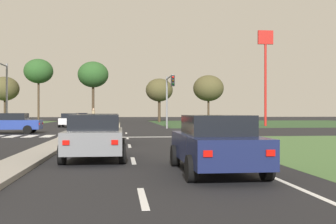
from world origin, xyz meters
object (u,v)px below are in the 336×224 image
Objects in this scene: car_blue_fourth at (11,123)px; treeline_second at (5,89)px; car_grey_sixth at (95,137)px; traffic_signal_far_left at (2,83)px; treeline_third at (39,71)px; car_red_fifth at (82,118)px; car_white_third at (70,120)px; car_beige_near at (103,128)px; car_navy_second at (216,143)px; treeline_sixth at (208,88)px; treeline_fourth at (93,75)px; treeline_fifth at (159,90)px; pedestrian_at_median at (93,115)px; fastfood_pole_sign at (265,56)px; traffic_signal_far_right at (169,91)px.

treeline_second is (-10.21, 35.99, 4.56)m from car_blue_fourth.
traffic_signal_far_left is (-9.81, 24.45, 3.44)m from car_grey_sixth.
car_red_fifth is at bearing -39.23° from treeline_third.
traffic_signal_far_left is at bearing 52.35° from car_white_third.
treeline_second reaches higher than car_beige_near.
treeline_third is at bearing 105.48° from car_navy_second.
treeline_third is at bearing -176.14° from treeline_sixth.
treeline_third reaches higher than car_navy_second.
treeline_fourth is at bearing -6.14° from car_blue_fourth.
treeline_fifth reaches higher than car_grey_sixth.
car_red_fifth is at bearing -33.16° from treeline_second.
treeline_fifth is (9.28, 20.35, 3.88)m from pedestrian_at_median.
fastfood_pole_sign is 23.20m from treeline_fifth.
fastfood_pole_sign is at bearing 61.16° from car_grey_sixth.
car_blue_fourth is 7.54m from traffic_signal_far_left.
car_grey_sixth is (0.04, -7.12, -0.00)m from car_beige_near.
treeline_sixth is (-2.16, 21.36, -2.54)m from fastfood_pole_sign.
traffic_signal_far_left reaches higher than car_grey_sixth.
car_white_third is at bearing -70.45° from treeline_third.
traffic_signal_far_right is at bearing -93.48° from treeline_fifth.
treeline_sixth is (22.90, 35.24, 4.82)m from car_blue_fourth.
pedestrian_at_median is (-2.11, 25.06, 0.51)m from car_beige_near.
treeline_sixth is at bearing 71.46° from car_beige_near.
traffic_signal_far_right is (5.43, 16.93, 2.79)m from car_beige_near.
treeline_fifth is 8.42m from treeline_sixth.
treeline_third is (-9.69, 19.40, 6.65)m from pedestrian_at_median.
treeline_fourth reaches higher than car_red_fifth.
treeline_sixth is (27.34, 1.84, -2.35)m from treeline_third.
traffic_signal_far_left reaches higher than pedestrian_at_median.
fastfood_pole_sign is 1.57× the size of treeline_fifth.
car_navy_second is 1.00× the size of car_blue_fourth.
car_beige_near is 0.87× the size of traffic_signal_far_right.
treeline_fourth is at bearing 134.53° from fastfood_pole_sign.
car_grey_sixth is 54.22m from treeline_fourth.
pedestrian_at_median is 22.70m from treeline_fifth.
treeline_fourth is (-21.25, 21.60, -0.45)m from fastfood_pole_sign.
treeline_fifth is at bearing -6.02° from treeline_fourth.
treeline_third is at bearing 7.56° from car_blue_fourth.
pedestrian_at_median is (2.46, 0.99, 0.54)m from car_white_third.
car_navy_second is at bearing -74.52° from treeline_third.
car_navy_second is 0.62× the size of treeline_second.
traffic_signal_far_right is (12.81, 5.87, 2.79)m from car_blue_fourth.
traffic_signal_far_left is 0.63× the size of treeline_third.
car_navy_second is 39.01m from fastfood_pole_sign.
treeline_sixth reaches higher than treeline_fifth.
treeline_third is (-4.43, 33.39, 7.16)m from car_blue_fourth.
traffic_signal_far_left is 0.85× the size of treeline_second.
car_navy_second is at bearing -72.04° from car_beige_near.
treeline_sixth is at bearing 3.86° from treeline_third.
fastfood_pole_sign is at bearing -84.23° from treeline_sixth.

